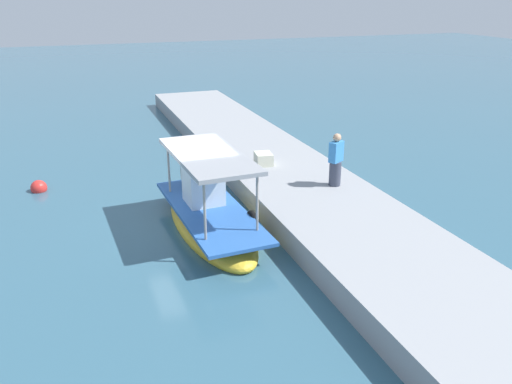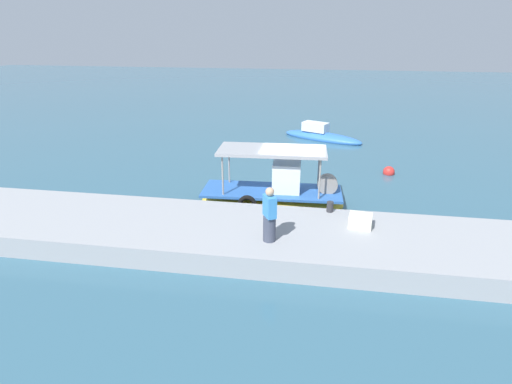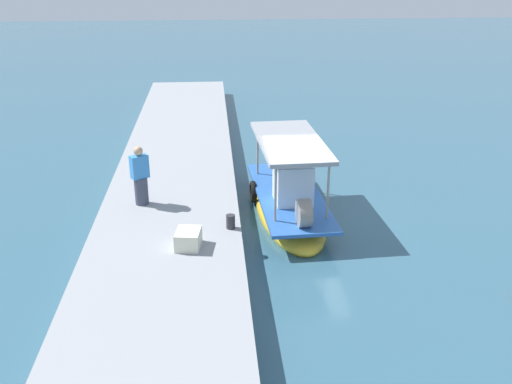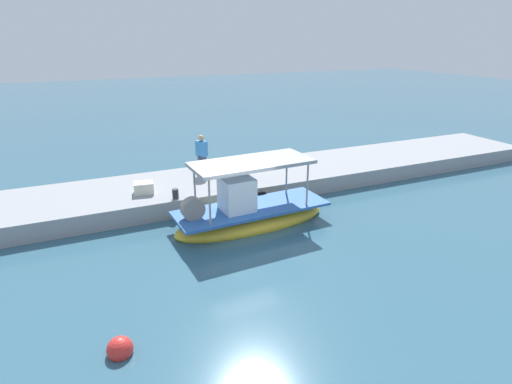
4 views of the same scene
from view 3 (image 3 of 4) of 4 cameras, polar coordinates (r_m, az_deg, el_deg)
ground_plane at (r=17.55m, az=5.10°, el=-3.21°), size 120.00×120.00×0.00m
dock_quay at (r=17.23m, az=-8.44°, el=-2.56°), size 36.00×4.01×0.72m
main_fishing_boat at (r=17.94m, az=3.27°, el=-1.01°), size 5.99×2.26×2.78m
fisherman_near_bollard at (r=17.15m, az=-11.30°, el=1.33°), size 0.54×0.57×1.77m
mooring_bollard at (r=15.54m, az=-2.51°, el=-2.93°), size 0.24×0.24×0.38m
cargo_crate at (r=14.64m, az=-6.67°, el=-4.60°), size 0.82×0.69×0.44m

